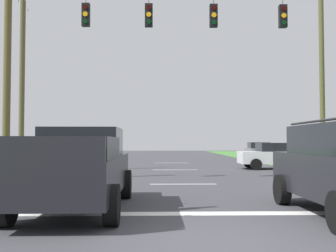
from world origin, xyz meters
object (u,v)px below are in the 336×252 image
(distant_car_oncoming, at_px, (259,151))
(distant_car_far_parked, at_px, (49,153))
(utility_pole_mid_right, at_px, (322,71))
(overhead_signal_span, at_px, (183,67))
(pickup_truck, at_px, (79,168))
(utility_pole_near_left, at_px, (22,83))
(distant_car_crossing_white, at_px, (277,155))

(distant_car_oncoming, distance_m, distant_car_far_parked, 17.35)
(distant_car_far_parked, xyz_separation_m, utility_pole_mid_right, (16.99, -5.57, 4.83))
(overhead_signal_span, relative_size, distant_car_far_parked, 3.41)
(overhead_signal_span, relative_size, distant_car_oncoming, 3.32)
(overhead_signal_span, distance_m, distant_car_oncoming, 19.53)
(pickup_truck, xyz_separation_m, utility_pole_near_left, (-5.39, 11.52, 3.77))
(overhead_signal_span, height_order, distant_car_oncoming, overhead_signal_span)
(utility_pole_mid_right, xyz_separation_m, utility_pole_near_left, (-16.59, -1.09, -0.88))
(distant_car_crossing_white, relative_size, distant_car_far_parked, 1.00)
(pickup_truck, bearing_deg, distant_car_oncoming, 66.64)
(distant_car_oncoming, height_order, utility_pole_near_left, utility_pole_near_left)
(overhead_signal_span, height_order, distant_car_far_parked, overhead_signal_span)
(distant_car_crossing_white, distance_m, utility_pole_near_left, 14.80)
(overhead_signal_span, xyz_separation_m, utility_pole_near_left, (-8.31, 4.88, 0.06))
(distant_car_crossing_white, bearing_deg, utility_pole_near_left, -172.71)
(distant_car_oncoming, xyz_separation_m, distant_car_far_parked, (-16.26, -6.04, 0.00))
(distant_car_far_parked, distance_m, utility_pole_mid_right, 18.52)
(pickup_truck, height_order, distant_car_oncoming, pickup_truck)
(utility_pole_near_left, bearing_deg, pickup_truck, -64.90)
(overhead_signal_span, relative_size, distant_car_crossing_white, 3.41)
(overhead_signal_span, bearing_deg, utility_pole_near_left, 149.57)
(pickup_truck, xyz_separation_m, distant_car_oncoming, (10.46, 24.22, -0.18))
(distant_car_oncoming, xyz_separation_m, utility_pole_near_left, (-15.86, -12.70, 3.94))
(overhead_signal_span, distance_m, distant_car_crossing_white, 9.69)
(distant_car_far_parked, height_order, utility_pole_near_left, utility_pole_near_left)
(pickup_truck, relative_size, distant_car_crossing_white, 1.26)
(utility_pole_mid_right, bearing_deg, distant_car_oncoming, 93.60)
(utility_pole_mid_right, bearing_deg, distant_car_far_parked, 161.85)
(utility_pole_mid_right, height_order, utility_pole_near_left, utility_pole_mid_right)
(pickup_truck, height_order, utility_pole_mid_right, utility_pole_mid_right)
(distant_car_far_parked, bearing_deg, utility_pole_near_left, -86.51)
(overhead_signal_span, bearing_deg, distant_car_oncoming, 66.76)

